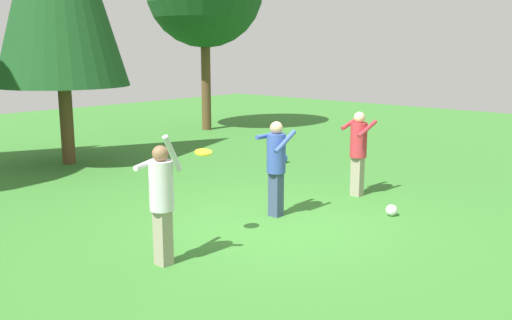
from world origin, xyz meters
TOP-DOWN VIEW (x-y plane):
  - ground_plane at (0.00, 0.00)m, footprint 40.00×40.00m
  - person_thrower at (-2.45, 0.03)m, footprint 0.60×0.59m
  - person_catcher at (0.40, 0.35)m, footprint 0.60×0.49m
  - person_bystander at (2.61, 0.03)m, footprint 0.62×0.52m
  - frisbee at (-1.39, 0.32)m, footprint 0.37×0.37m
  - ball_white at (1.81, -1.21)m, footprint 0.21×0.21m
  - ball_blue at (4.20, 3.29)m, footprint 0.25×0.25m

SIDE VIEW (x-z plane):
  - ground_plane at x=0.00m, z-range 0.00..0.00m
  - ball_white at x=1.81m, z-range 0.00..0.21m
  - ball_blue at x=4.20m, z-range 0.00..0.25m
  - person_thrower at x=-2.45m, z-range 0.08..1.97m
  - person_catcher at x=0.40m, z-range 0.16..1.90m
  - person_bystander at x=2.61m, z-range 0.17..1.91m
  - frisbee at x=-1.39m, z-range 1.40..1.47m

